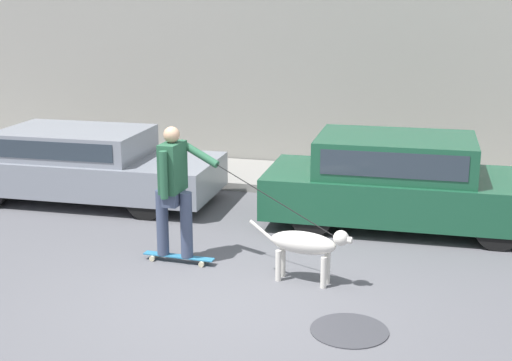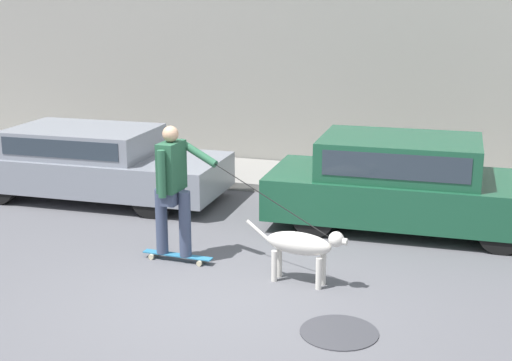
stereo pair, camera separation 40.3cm
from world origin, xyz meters
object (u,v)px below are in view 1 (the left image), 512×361
(parked_car_0, at_px, (84,165))
(dog, at_px, (306,245))
(parked_car_1, at_px, (402,183))
(skateboarder, at_px, (174,187))

(parked_car_0, distance_m, dog, 4.89)
(parked_car_1, bearing_deg, parked_car_0, 178.14)
(parked_car_1, relative_size, skateboarder, 1.59)
(parked_car_0, relative_size, parked_car_1, 1.07)
(parked_car_0, bearing_deg, dog, -32.20)
(parked_car_1, height_order, skateboarder, skateboarder)
(parked_car_0, height_order, dog, parked_car_0)
(parked_car_0, height_order, parked_car_1, parked_car_1)
(parked_car_1, bearing_deg, dog, -112.19)
(parked_car_0, distance_m, parked_car_1, 5.13)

